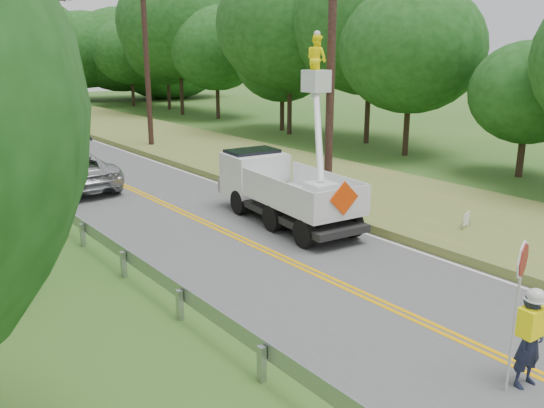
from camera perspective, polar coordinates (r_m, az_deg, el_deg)
ground at (r=12.61m, az=17.35°, el=-12.46°), size 140.00×140.00×0.00m
road at (r=22.95m, az=-12.32°, el=0.67°), size 7.20×96.00×0.03m
guardrail at (r=22.33m, az=-22.74°, el=0.83°), size 0.18×48.00×0.77m
utility_poles at (r=27.25m, az=-6.06°, el=14.44°), size 1.60×43.30×10.00m
tall_grass_verge at (r=26.62m, az=1.55°, el=3.38°), size 7.00×96.00×0.30m
treeline_right at (r=41.70m, az=-1.12°, el=16.60°), size 11.69×53.07×12.43m
flagger at (r=10.90m, az=24.72°, el=-11.90°), size 1.10×0.47×2.78m
bucket_truck at (r=19.63m, az=0.61°, el=2.85°), size 3.83×6.39×6.19m
suv_silver at (r=25.15m, az=-19.86°, el=3.28°), size 2.77×5.77×1.59m
suv_darkgrey at (r=30.25m, az=-22.20°, el=5.19°), size 3.41×6.48×1.79m
yard_sign at (r=18.64m, az=19.09°, el=-1.51°), size 0.53×0.19×0.80m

